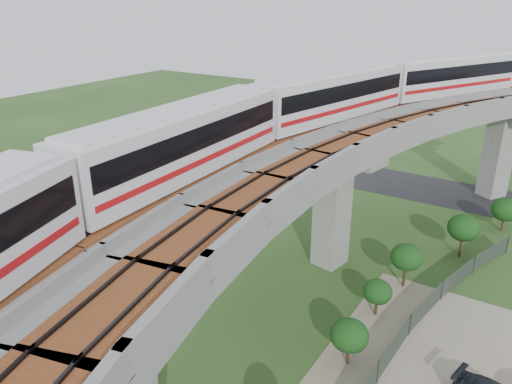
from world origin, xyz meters
TOP-DOWN VIEW (x-y plane):
  - ground at (0.00, 0.00)m, footprint 160.00×160.00m
  - asphalt_road at (0.00, 30.00)m, footprint 60.00×8.00m
  - viaduct at (3.84, 0.00)m, footprint 19.58×73.98m
  - metro_train at (0.51, 4.47)m, footprint 12.76×61.15m
  - fence at (9.75, 0.00)m, footprint 3.87×38.73m
  - tree_0 at (11.31, 23.45)m, footprint 2.36×2.36m
  - tree_1 at (9.18, 16.74)m, footprint 2.46×2.46m
  - tree_2 at (6.77, 10.11)m, footprint 2.21×2.21m
  - tree_3 at (6.28, 5.83)m, footprint 1.85×1.85m
  - tree_4 at (6.52, 0.61)m, footprint 2.15×2.15m

SIDE VIEW (x-z plane):
  - ground at x=0.00m, z-range 0.00..0.00m
  - asphalt_road at x=0.00m, z-range 0.00..0.03m
  - fence at x=9.75m, z-range 0.00..1.50m
  - tree_3 at x=6.28m, z-range 0.46..2.99m
  - tree_4 at x=6.52m, z-range 0.49..3.30m
  - tree_0 at x=11.31m, z-range 0.50..3.51m
  - tree_2 at x=6.77m, z-range 0.70..3.99m
  - tree_1 at x=9.18m, z-range 0.72..4.26m
  - viaduct at x=3.84m, z-range 3.35..14.75m
  - metro_train at x=0.51m, z-range 10.49..14.13m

